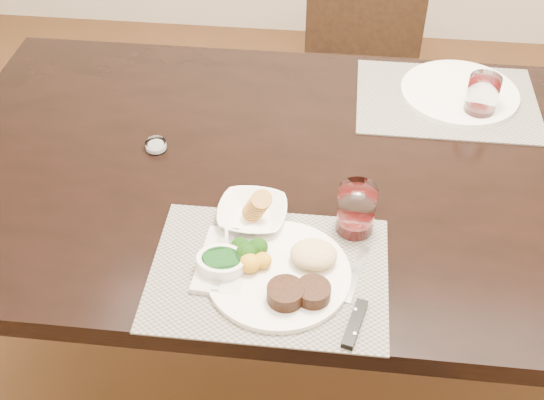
# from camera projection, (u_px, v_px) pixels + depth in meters

# --- Properties ---
(ground_plane) EXTENTS (4.50, 4.50, 0.00)m
(ground_plane) POSITION_uv_depth(u_px,v_px,m) (344.00, 360.00, 2.06)
(ground_plane) COLOR #3E2914
(ground_plane) RESTS_ON ground
(dining_table) EXTENTS (2.00, 1.00, 0.75)m
(dining_table) POSITION_uv_depth(u_px,v_px,m) (364.00, 197.00, 1.61)
(dining_table) COLOR black
(dining_table) RESTS_ON ground
(chair_far) EXTENTS (0.42, 0.42, 0.90)m
(chair_far) POSITION_uv_depth(u_px,v_px,m) (363.00, 55.00, 2.40)
(chair_far) COLOR black
(chair_far) RESTS_ON ground
(placemat_near) EXTENTS (0.46, 0.34, 0.00)m
(placemat_near) POSITION_uv_depth(u_px,v_px,m) (269.00, 273.00, 1.32)
(placemat_near) COLOR slate
(placemat_near) RESTS_ON dining_table
(placemat_far) EXTENTS (0.46, 0.34, 0.00)m
(placemat_far) POSITION_uv_depth(u_px,v_px,m) (447.00, 100.00, 1.76)
(placemat_far) COLOR slate
(placemat_far) RESTS_ON dining_table
(dinner_plate) EXTENTS (0.28, 0.28, 0.05)m
(dinner_plate) POSITION_uv_depth(u_px,v_px,m) (285.00, 272.00, 1.30)
(dinner_plate) COLOR white
(dinner_plate) RESTS_ON placemat_near
(napkin_fork) EXTENTS (0.11, 0.18, 0.02)m
(napkin_fork) POSITION_uv_depth(u_px,v_px,m) (224.00, 261.00, 1.33)
(napkin_fork) COLOR silver
(napkin_fork) RESTS_ON placemat_near
(steak_knife) EXTENTS (0.06, 0.25, 0.01)m
(steak_knife) POSITION_uv_depth(u_px,v_px,m) (355.00, 311.00, 1.24)
(steak_knife) COLOR silver
(steak_knife) RESTS_ON placemat_near
(cracker_bowl) EXTENTS (0.15, 0.15, 0.06)m
(cracker_bowl) POSITION_uv_depth(u_px,v_px,m) (252.00, 214.00, 1.41)
(cracker_bowl) COLOR white
(cracker_bowl) RESTS_ON placemat_near
(sauce_ramekin) EXTENTS (0.10, 0.14, 0.08)m
(sauce_ramekin) POSITION_uv_depth(u_px,v_px,m) (222.00, 263.00, 1.31)
(sauce_ramekin) COLOR white
(sauce_ramekin) RESTS_ON placemat_near
(wine_glass_near) EXTENTS (0.08, 0.08, 0.11)m
(wine_glass_near) POSITION_uv_depth(u_px,v_px,m) (356.00, 211.00, 1.38)
(wine_glass_near) COLOR silver
(wine_glass_near) RESTS_ON placemat_near
(far_plate) EXTENTS (0.30, 0.30, 0.01)m
(far_plate) POSITION_uv_depth(u_px,v_px,m) (459.00, 93.00, 1.77)
(far_plate) COLOR white
(far_plate) RESTS_ON placemat_far
(wine_glass_far) EXTENTS (0.08, 0.08, 0.11)m
(wine_glass_far) POSITION_uv_depth(u_px,v_px,m) (482.00, 98.00, 1.68)
(wine_glass_far) COLOR silver
(wine_glass_far) RESTS_ON placemat_far
(salt_cellar) EXTENTS (0.05, 0.05, 0.02)m
(salt_cellar) POSITION_uv_depth(u_px,v_px,m) (156.00, 146.00, 1.60)
(salt_cellar) COLOR silver
(salt_cellar) RESTS_ON dining_table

